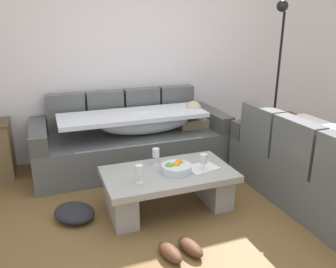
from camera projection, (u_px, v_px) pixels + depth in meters
The scene contains 13 objects.
ground_plane at pixel (203, 234), 2.83m from camera, with size 14.00×14.00×0.00m, color brown.
back_wall at pixel (133, 50), 4.32m from camera, with size 9.00×0.10×2.70m, color white.
couch_along_wall at pixel (135, 139), 4.12m from camera, with size 2.28×0.92×0.88m.
couch_near_window at pixel (322, 171), 3.24m from camera, with size 0.92×2.00×0.88m.
coffee_table at pixel (168, 185), 3.16m from camera, with size 1.20×0.68×0.38m.
fruit_bowl at pixel (176, 168), 3.10m from camera, with size 0.28×0.28×0.10m.
wine_glass_near_left at pixel (139, 171), 2.85m from camera, with size 0.07×0.07×0.17m.
wine_glass_near_right at pixel (204, 159), 3.09m from camera, with size 0.07×0.07×0.17m.
wine_glass_far_back at pixel (156, 153), 3.23m from camera, with size 0.07×0.07×0.17m.
open_magazine at pixel (202, 168), 3.18m from camera, with size 0.28×0.21×0.01m, color white.
floor_lamp at pixel (278, 69), 4.39m from camera, with size 0.33×0.31×1.95m.
pair_of_shoes at pixel (180, 250), 2.57m from camera, with size 0.35×0.29×0.09m.
crumpled_garment at pixel (74, 213), 3.04m from camera, with size 0.40×0.32×0.12m, color #232328.
Camera 1 is at (-1.12, -2.17, 1.69)m, focal length 36.02 mm.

